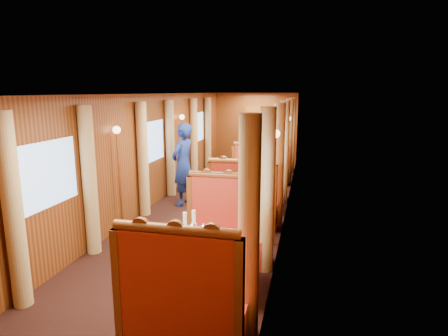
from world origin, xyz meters
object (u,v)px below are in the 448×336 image
(banquette_far_aft, at_px, (272,157))
(rose_vase_far, at_px, (269,146))
(banquette_mid_fwd, at_px, (243,205))
(teapot_left, at_px, (193,233))
(teapot_right, at_px, (207,236))
(teapot_back, at_px, (204,231))
(table_near, at_px, (209,265))
(steward, at_px, (183,165))
(banquette_near_aft, at_px, (226,233))
(tea_tray, at_px, (198,237))
(fruit_plate, at_px, (234,241))
(banquette_mid_aft, at_px, (257,181))
(table_far, at_px, (268,164))
(passenger, at_px, (256,170))
(banquette_near_fwd, at_px, (183,305))
(table_mid, at_px, (251,193))
(rose_vase_mid, at_px, (252,168))
(banquette_far_fwd, at_px, (264,169))

(banquette_far_aft, bearing_deg, rose_vase_far, -90.09)
(banquette_mid_fwd, distance_m, teapot_left, 2.59)
(teapot_right, bearing_deg, teapot_back, 98.66)
(table_near, bearing_deg, steward, 113.59)
(banquette_near_aft, bearing_deg, tea_tray, -96.93)
(fruit_plate, bearing_deg, banquette_mid_aft, 94.20)
(teapot_right, bearing_deg, table_far, 69.37)
(steward, bearing_deg, table_near, 39.34)
(passenger, bearing_deg, table_near, -90.00)
(banquette_near_fwd, xyz_separation_m, teapot_left, (-0.19, 0.94, 0.40))
(banquette_near_fwd, xyz_separation_m, steward, (-1.56, 4.59, 0.51))
(table_mid, bearing_deg, banquette_far_aft, 90.00)
(table_near, relative_size, teapot_right, 6.76)
(teapot_right, bearing_deg, table_near, 73.66)
(teapot_right, bearing_deg, banquette_near_fwd, -111.24)
(table_far, relative_size, teapot_left, 5.83)
(banquette_near_aft, height_order, banquette_mid_fwd, same)
(table_far, distance_m, teapot_back, 6.97)
(table_mid, distance_m, teapot_left, 3.60)
(rose_vase_far, bearing_deg, fruit_plate, -87.25)
(steward, bearing_deg, table_mid, 102.84)
(table_near, distance_m, table_mid, 3.50)
(banquette_mid_aft, distance_m, fruit_plate, 4.62)
(table_mid, distance_m, steward, 1.66)
(banquette_far_aft, xyz_separation_m, rose_vase_mid, (0.00, -4.48, 0.50))
(teapot_right, distance_m, rose_vase_mid, 3.65)
(banquette_mid_fwd, distance_m, fruit_plate, 2.62)
(teapot_right, xyz_separation_m, fruit_plate, (0.33, 0.03, -0.04))
(table_near, xyz_separation_m, table_far, (0.00, 7.00, 0.00))
(steward, bearing_deg, tea_tray, 37.34)
(table_near, relative_size, fruit_plate, 4.37)
(fruit_plate, xyz_separation_m, steward, (-1.90, 3.66, 0.16))
(table_far, relative_size, rose_vase_mid, 2.92)
(rose_vase_mid, distance_m, passenger, 0.78)
(banquette_mid_fwd, relative_size, teapot_right, 8.63)
(banquette_mid_aft, height_order, table_far, banquette_mid_aft)
(steward, bearing_deg, passenger, 130.26)
(teapot_right, height_order, rose_vase_far, rose_vase_far)
(fruit_plate, xyz_separation_m, passenger, (-0.34, 4.38, -0.03))
(banquette_near_aft, height_order, steward, steward)
(banquette_near_fwd, bearing_deg, banquette_far_aft, 90.00)
(banquette_near_fwd, bearing_deg, fruit_plate, 70.04)
(banquette_mid_fwd, bearing_deg, teapot_right, -89.81)
(teapot_back, distance_m, passenger, 4.25)
(table_mid, bearing_deg, rose_vase_mid, 83.09)
(banquette_near_fwd, relative_size, teapot_back, 9.30)
(banquette_mid_aft, xyz_separation_m, teapot_left, (-0.19, -4.58, 0.40))
(passenger, bearing_deg, teapot_back, -91.02)
(fruit_plate, bearing_deg, rose_vase_far, 92.75)
(banquette_far_fwd, relative_size, teapot_left, 7.44)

